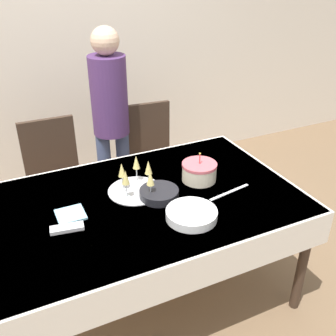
{
  "coord_description": "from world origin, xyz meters",
  "views": [
    {
      "loc": [
        -0.71,
        -1.77,
        2.01
      ],
      "look_at": [
        0.17,
        0.08,
        0.88
      ],
      "focal_mm": 42.0,
      "sensor_mm": 36.0,
      "label": 1
    }
  ],
  "objects_px": {
    "plate_stack_main": "(192,214)",
    "plate_stack_dessert": "(159,193)",
    "birthday_cake": "(199,172)",
    "champagne_tray": "(136,180)",
    "dining_chair_far_left": "(56,178)",
    "dining_chair_far_right": "(151,158)",
    "person_standing": "(110,111)"
  },
  "relations": [
    {
      "from": "dining_chair_far_left",
      "to": "plate_stack_dessert",
      "type": "distance_m",
      "value": 1.04
    },
    {
      "from": "dining_chair_far_left",
      "to": "person_standing",
      "type": "distance_m",
      "value": 0.65
    },
    {
      "from": "person_standing",
      "to": "plate_stack_main",
      "type": "bearing_deg",
      "value": -88.89
    },
    {
      "from": "birthday_cake",
      "to": "person_standing",
      "type": "xyz_separation_m",
      "value": [
        -0.26,
        0.94,
        0.12
      ]
    },
    {
      "from": "champagne_tray",
      "to": "plate_stack_dessert",
      "type": "relative_size",
      "value": 1.44
    },
    {
      "from": "birthday_cake",
      "to": "plate_stack_dessert",
      "type": "relative_size",
      "value": 0.95
    },
    {
      "from": "plate_stack_dessert",
      "to": "person_standing",
      "type": "distance_m",
      "value": 1.03
    },
    {
      "from": "champagne_tray",
      "to": "birthday_cake",
      "type": "bearing_deg",
      "value": -6.4
    },
    {
      "from": "dining_chair_far_left",
      "to": "plate_stack_dessert",
      "type": "bearing_deg",
      "value": -63.64
    },
    {
      "from": "dining_chair_far_right",
      "to": "plate_stack_main",
      "type": "distance_m",
      "value": 1.22
    },
    {
      "from": "dining_chair_far_left",
      "to": "dining_chair_far_right",
      "type": "xyz_separation_m",
      "value": [
        0.78,
        -0.0,
        0.0
      ]
    },
    {
      "from": "plate_stack_main",
      "to": "person_standing",
      "type": "height_order",
      "value": "person_standing"
    },
    {
      "from": "dining_chair_far_right",
      "to": "birthday_cake",
      "type": "relative_size",
      "value": 4.43
    },
    {
      "from": "dining_chair_far_right",
      "to": "plate_stack_dessert",
      "type": "height_order",
      "value": "dining_chair_far_right"
    },
    {
      "from": "birthday_cake",
      "to": "champagne_tray",
      "type": "relative_size",
      "value": 0.66
    },
    {
      "from": "birthday_cake",
      "to": "dining_chair_far_right",
      "type": "bearing_deg",
      "value": 88.44
    },
    {
      "from": "plate_stack_main",
      "to": "plate_stack_dessert",
      "type": "relative_size",
      "value": 1.21
    },
    {
      "from": "birthday_cake",
      "to": "plate_stack_dessert",
      "type": "distance_m",
      "value": 0.32
    },
    {
      "from": "dining_chair_far_right",
      "to": "plate_stack_dessert",
      "type": "distance_m",
      "value": 1.0
    },
    {
      "from": "birthday_cake",
      "to": "person_standing",
      "type": "distance_m",
      "value": 0.98
    },
    {
      "from": "birthday_cake",
      "to": "person_standing",
      "type": "relative_size",
      "value": 0.14
    },
    {
      "from": "dining_chair_far_right",
      "to": "champagne_tray",
      "type": "relative_size",
      "value": 2.92
    },
    {
      "from": "birthday_cake",
      "to": "plate_stack_main",
      "type": "relative_size",
      "value": 0.78
    },
    {
      "from": "birthday_cake",
      "to": "plate_stack_main",
      "type": "distance_m",
      "value": 0.41
    },
    {
      "from": "plate_stack_dessert",
      "to": "champagne_tray",
      "type": "bearing_deg",
      "value": 128.07
    },
    {
      "from": "dining_chair_far_right",
      "to": "champagne_tray",
      "type": "xyz_separation_m",
      "value": [
        -0.42,
        -0.78,
        0.31
      ]
    },
    {
      "from": "plate_stack_main",
      "to": "person_standing",
      "type": "bearing_deg",
      "value": 91.11
    },
    {
      "from": "dining_chair_far_right",
      "to": "plate_stack_main",
      "type": "height_order",
      "value": "dining_chair_far_right"
    },
    {
      "from": "plate_stack_main",
      "to": "person_standing",
      "type": "relative_size",
      "value": 0.18
    },
    {
      "from": "plate_stack_dessert",
      "to": "dining_chair_far_right",
      "type": "bearing_deg",
      "value": 70.0
    },
    {
      "from": "dining_chair_far_left",
      "to": "dining_chair_far_right",
      "type": "height_order",
      "value": "same"
    },
    {
      "from": "plate_stack_dessert",
      "to": "person_standing",
      "type": "height_order",
      "value": "person_standing"
    }
  ]
}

